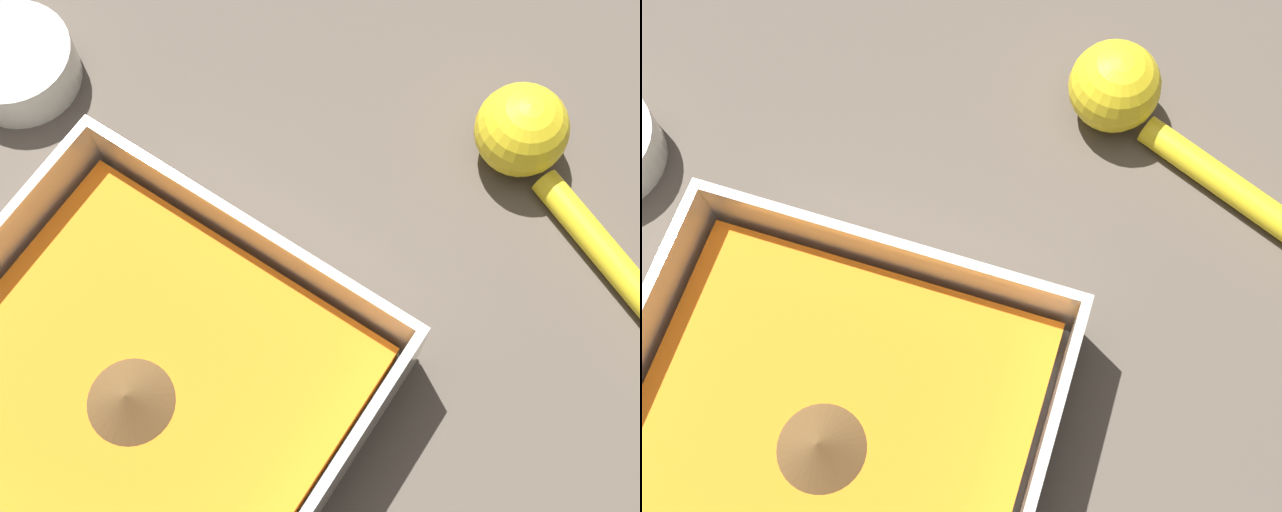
# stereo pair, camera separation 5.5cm
# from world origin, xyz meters

# --- Properties ---
(ground_plane) EXTENTS (4.00, 4.00, 0.00)m
(ground_plane) POSITION_xyz_m (0.00, 0.00, 0.00)
(ground_plane) COLOR brown
(square_dish) EXTENTS (0.25, 0.25, 0.07)m
(square_dish) POSITION_xyz_m (-0.03, 0.02, 0.02)
(square_dish) COLOR silver
(square_dish) RESTS_ON ground_plane
(lemon_squeezer) EXTENTS (0.19, 0.11, 0.06)m
(lemon_squeezer) POSITION_xyz_m (-0.15, -0.26, 0.03)
(lemon_squeezer) COLOR yellow
(lemon_squeezer) RESTS_ON ground_plane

